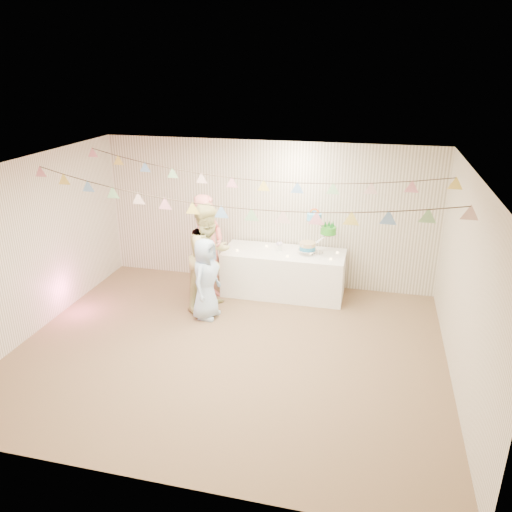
% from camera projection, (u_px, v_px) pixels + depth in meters
% --- Properties ---
extents(floor, '(6.00, 6.00, 0.00)m').
position_uv_depth(floor, '(229.00, 349.00, 7.13)').
color(floor, brown).
rests_on(floor, ground).
extents(ceiling, '(6.00, 6.00, 0.00)m').
position_uv_depth(ceiling, '(225.00, 169.00, 6.19)').
color(ceiling, silver).
rests_on(ceiling, ground).
extents(back_wall, '(6.00, 6.00, 0.00)m').
position_uv_depth(back_wall, '(267.00, 214.00, 8.93)').
color(back_wall, white).
rests_on(back_wall, ground).
extents(front_wall, '(6.00, 6.00, 0.00)m').
position_uv_depth(front_wall, '(146.00, 370.00, 4.40)').
color(front_wall, white).
rests_on(front_wall, ground).
extents(left_wall, '(5.00, 5.00, 0.00)m').
position_uv_depth(left_wall, '(32.00, 247.00, 7.32)').
color(left_wall, white).
rests_on(left_wall, ground).
extents(right_wall, '(5.00, 5.00, 0.00)m').
position_uv_depth(right_wall, '(466.00, 287.00, 6.01)').
color(right_wall, white).
rests_on(right_wall, ground).
extents(table, '(2.09, 0.84, 0.78)m').
position_uv_depth(table, '(284.00, 273.00, 8.74)').
color(table, white).
rests_on(table, floor).
extents(cake_stand, '(0.67, 0.39, 0.74)m').
position_uv_depth(cake_stand, '(317.00, 235.00, 8.40)').
color(cake_stand, silver).
rests_on(cake_stand, table).
extents(cake_bottom, '(0.31, 0.31, 0.15)m').
position_uv_depth(cake_bottom, '(307.00, 251.00, 8.48)').
color(cake_bottom, teal).
rests_on(cake_bottom, cake_stand).
extents(cake_middle, '(0.27, 0.27, 0.22)m').
position_uv_depth(cake_middle, '(328.00, 235.00, 8.45)').
color(cake_middle, green).
rests_on(cake_middle, cake_stand).
extents(cake_top_tier, '(0.25, 0.25, 0.19)m').
position_uv_depth(cake_top_tier, '(314.00, 221.00, 8.29)').
color(cake_top_tier, '#4CB5F0').
rests_on(cake_top_tier, cake_stand).
extents(platter, '(0.30, 0.30, 0.02)m').
position_uv_depth(platter, '(257.00, 252.00, 8.66)').
color(platter, white).
rests_on(platter, table).
extents(posy, '(0.14, 0.14, 0.16)m').
position_uv_depth(posy, '(280.00, 248.00, 8.64)').
color(posy, white).
rests_on(posy, table).
extents(person_adult_a, '(0.60, 0.76, 1.84)m').
position_uv_depth(person_adult_a, '(208.00, 248.00, 8.36)').
color(person_adult_a, '#EC7D7B').
rests_on(person_adult_a, floor).
extents(person_adult_b, '(0.98, 1.07, 1.78)m').
position_uv_depth(person_adult_b, '(210.00, 257.00, 8.06)').
color(person_adult_b, '#CFC67F').
rests_on(person_adult_b, floor).
extents(person_child, '(0.51, 0.70, 1.33)m').
position_uv_depth(person_child, '(206.00, 279.00, 7.82)').
color(person_child, '#AACBF1').
rests_on(person_child, floor).
extents(bunting_back, '(5.60, 1.10, 0.40)m').
position_uv_depth(bunting_back, '(248.00, 171.00, 7.28)').
color(bunting_back, pink).
rests_on(bunting_back, ceiling).
extents(bunting_front, '(5.60, 0.90, 0.36)m').
position_uv_depth(bunting_front, '(221.00, 194.00, 6.11)').
color(bunting_front, '#72A5E5').
rests_on(bunting_front, ceiling).
extents(tealight_0, '(0.04, 0.04, 0.03)m').
position_uv_depth(tealight_0, '(237.00, 250.00, 8.63)').
color(tealight_0, '#FFD88C').
rests_on(tealight_0, table).
extents(tealight_1, '(0.04, 0.04, 0.03)m').
position_uv_depth(tealight_1, '(267.00, 246.00, 8.83)').
color(tealight_1, '#FFD88C').
rests_on(tealight_1, table).
extents(tealight_2, '(0.04, 0.04, 0.03)m').
position_uv_depth(tealight_2, '(288.00, 256.00, 8.37)').
color(tealight_2, '#FFD88C').
rests_on(tealight_2, table).
extents(tealight_3, '(0.04, 0.04, 0.03)m').
position_uv_depth(tealight_3, '(306.00, 248.00, 8.71)').
color(tealight_3, '#FFD88C').
rests_on(tealight_3, table).
extents(tealight_4, '(0.04, 0.04, 0.03)m').
position_uv_depth(tealight_4, '(331.00, 259.00, 8.25)').
color(tealight_4, '#FFD88C').
rests_on(tealight_4, table).
extents(tealight_5, '(0.04, 0.04, 0.03)m').
position_uv_depth(tealight_5, '(337.00, 252.00, 8.53)').
color(tealight_5, '#FFD88C').
rests_on(tealight_5, table).
extents(tealight_6, '(0.04, 0.04, 0.03)m').
position_uv_depth(tealight_6, '(311.00, 254.00, 8.48)').
color(tealight_6, '#FFD88C').
rests_on(tealight_6, table).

